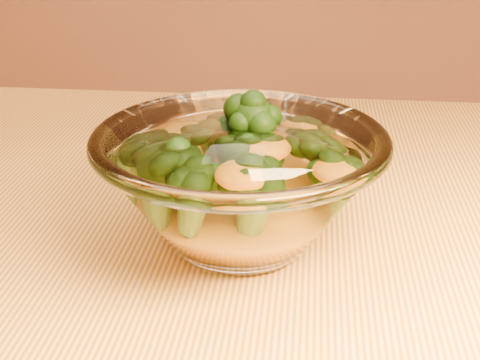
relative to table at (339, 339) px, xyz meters
name	(u,v)px	position (x,y,z in m)	size (l,w,h in m)	color
table	(339,339)	(0.00, 0.00, 0.00)	(1.20, 0.80, 0.75)	gold
glass_bowl	(240,186)	(-0.09, -0.01, 0.15)	(0.23, 0.23, 0.10)	white
cheese_sauce	(240,210)	(-0.09, -0.01, 0.13)	(0.12, 0.12, 0.03)	yellow
broccoli_heap	(234,165)	(-0.09, -0.01, 0.17)	(0.17, 0.15, 0.09)	black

